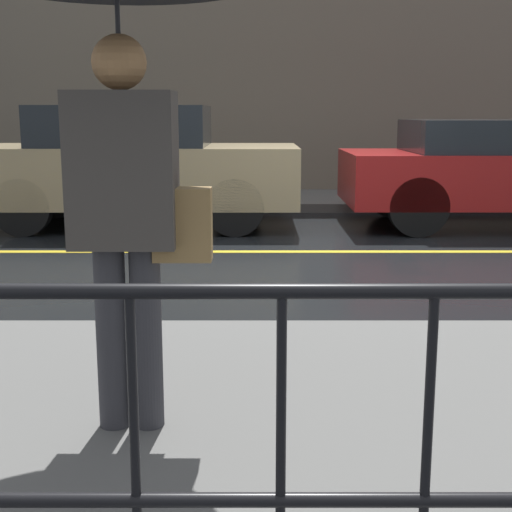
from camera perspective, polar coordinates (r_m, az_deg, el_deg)
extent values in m
plane|color=black|center=(7.67, 5.83, 0.33)|extent=(80.00, 80.00, 0.00)
cube|color=#60605E|center=(3.28, 13.76, -14.06)|extent=(28.00, 3.16, 0.13)
cube|color=#60605E|center=(11.68, 3.93, 4.48)|extent=(28.00, 2.10, 0.13)
cube|color=gold|center=(7.67, 5.83, 0.35)|extent=(25.20, 0.12, 0.01)
cube|color=#706656|center=(12.86, 3.74, 16.71)|extent=(28.00, 0.30, 5.33)
cylinder|color=black|center=(1.79, -9.33, -17.40)|extent=(0.02, 0.02, 0.93)
cylinder|color=black|center=(1.77, 2.23, -17.63)|extent=(0.02, 0.02, 0.93)
cylinder|color=black|center=(1.81, 13.63, -17.20)|extent=(0.02, 0.02, 0.93)
cylinder|color=#333338|center=(3.09, -11.21, -6.41)|extent=(0.13, 0.13, 0.79)
cylinder|color=#333338|center=(3.06, -8.48, -6.46)|extent=(0.13, 0.13, 0.79)
cube|color=#47423D|center=(2.94, -10.32, 6.79)|extent=(0.43, 0.26, 0.62)
sphere|color=tan|center=(2.94, -10.62, 14.99)|extent=(0.22, 0.22, 0.22)
cylinder|color=#262628|center=(2.93, -10.57, 13.71)|extent=(0.02, 0.02, 0.71)
cube|color=#9E7A47|center=(2.93, -5.64, 2.54)|extent=(0.24, 0.12, 0.30)
cube|color=tan|center=(9.45, -9.14, 6.43)|extent=(4.13, 1.75, 0.75)
cube|color=#1E2328|center=(9.44, -10.26, 10.21)|extent=(2.15, 1.61, 0.51)
cylinder|color=black|center=(10.12, -1.18, 5.06)|extent=(0.70, 0.22, 0.70)
cylinder|color=black|center=(8.60, -1.44, 3.94)|extent=(0.70, 0.22, 0.70)
cylinder|color=black|center=(10.50, -15.33, 4.89)|extent=(0.70, 0.22, 0.70)
cylinder|color=black|center=(9.04, -17.90, 3.76)|extent=(0.70, 0.22, 0.70)
cube|color=maroon|center=(9.86, 19.34, 5.94)|extent=(4.07, 1.84, 0.66)
cube|color=#1E2328|center=(9.78, 18.63, 9.09)|extent=(2.12, 1.69, 0.41)
cylinder|color=black|center=(10.34, 11.14, 5.03)|extent=(0.72, 0.22, 0.72)
cylinder|color=black|center=(8.77, 13.10, 3.85)|extent=(0.72, 0.22, 0.72)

